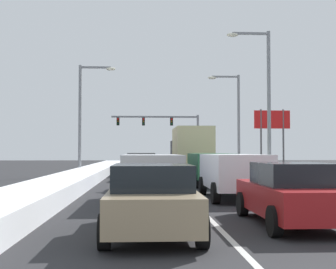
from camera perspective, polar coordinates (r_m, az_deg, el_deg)
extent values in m
plane|color=#28282B|center=(24.66, 0.99, -6.26)|extent=(133.15, 133.15, 0.00)
cube|color=silver|center=(29.76, 0.27, -5.54)|extent=(0.14, 56.33, 0.01)
cube|color=white|center=(30.52, 10.29, -4.82)|extent=(1.65, 56.33, 0.64)
cube|color=white|center=(29.90, -9.96, -4.89)|extent=(2.12, 56.33, 0.63)
cube|color=maroon|center=(11.68, 15.18, -7.73)|extent=(1.82, 4.50, 0.70)
cube|color=black|center=(11.49, 15.39, -4.79)|extent=(1.64, 2.20, 0.55)
cube|color=red|center=(9.37, 15.39, -8.40)|extent=(0.24, 0.08, 0.14)
cylinder|color=black|center=(12.96, 9.23, -8.54)|extent=(0.22, 0.66, 0.66)
cylinder|color=black|center=(13.45, 16.73, -8.24)|extent=(0.22, 0.66, 0.66)
cylinder|color=black|center=(9.98, 13.11, -10.45)|extent=(0.22, 0.66, 0.66)
cube|color=silver|center=(17.51, 8.14, -4.51)|extent=(1.95, 4.90, 1.25)
cube|color=black|center=(15.15, 9.93, -3.84)|extent=(1.56, 0.06, 0.55)
cube|color=red|center=(15.02, 7.02, -5.31)|extent=(0.20, 0.08, 0.28)
cube|color=red|center=(15.37, 12.77, -5.20)|extent=(0.20, 0.08, 0.28)
cylinder|color=black|center=(19.07, 4.32, -6.36)|extent=(0.25, 0.74, 0.74)
cylinder|color=black|center=(19.41, 9.95, -6.26)|extent=(0.25, 0.74, 0.74)
cylinder|color=black|center=(15.72, 5.94, -7.27)|extent=(0.25, 0.74, 0.74)
cylinder|color=black|center=(16.13, 12.71, -7.10)|extent=(0.25, 0.74, 0.74)
cube|color=#1E5633|center=(24.11, 5.33, -3.86)|extent=(1.95, 4.90, 1.25)
cube|color=black|center=(21.72, 6.26, -3.32)|extent=(1.56, 0.06, 0.55)
cube|color=red|center=(21.63, 4.22, -4.33)|extent=(0.20, 0.08, 0.28)
cube|color=red|center=(21.88, 8.28, -4.29)|extent=(0.20, 0.08, 0.28)
cylinder|color=black|center=(25.70, 2.66, -5.26)|extent=(0.25, 0.74, 0.74)
cylinder|color=black|center=(25.97, 6.87, -5.22)|extent=(0.25, 0.74, 0.74)
cylinder|color=black|center=(22.33, 3.54, -5.74)|extent=(0.25, 0.74, 0.74)
cylinder|color=black|center=(22.63, 8.37, -5.67)|extent=(0.25, 0.74, 0.74)
cube|color=black|center=(34.11, 2.38, -2.48)|extent=(2.35, 2.20, 2.00)
cube|color=#D1C18C|center=(30.53, 3.03, -1.59)|extent=(2.35, 5.00, 2.60)
cylinder|color=black|center=(34.35, 0.46, -4.31)|extent=(0.28, 0.92, 0.92)
cylinder|color=black|center=(34.56, 4.19, -4.29)|extent=(0.28, 0.92, 0.92)
cylinder|color=black|center=(28.96, 1.13, -4.73)|extent=(0.28, 0.92, 0.92)
cylinder|color=black|center=(29.22, 5.55, -4.69)|extent=(0.28, 0.92, 0.92)
cube|color=maroon|center=(38.94, 2.31, -3.80)|extent=(1.82, 4.50, 0.70)
cube|color=black|center=(38.77, 2.33, -2.91)|extent=(1.64, 2.20, 0.55)
cube|color=red|center=(36.68, 1.56, -3.72)|extent=(0.24, 0.08, 0.14)
cube|color=red|center=(36.82, 3.71, -3.71)|extent=(0.24, 0.08, 0.14)
cylinder|color=black|center=(40.42, 0.85, -4.16)|extent=(0.22, 0.66, 0.66)
cylinder|color=black|center=(40.58, 3.36, -4.15)|extent=(0.22, 0.66, 0.66)
cylinder|color=black|center=(37.33, 1.18, -4.34)|extent=(0.22, 0.66, 0.66)
cylinder|color=black|center=(37.50, 3.90, -4.32)|extent=(0.22, 0.66, 0.66)
cube|color=#937F60|center=(10.02, -2.01, -8.74)|extent=(1.82, 4.50, 0.70)
cube|color=black|center=(9.82, -1.99, -5.34)|extent=(1.64, 2.20, 0.55)
cube|color=red|center=(7.83, -6.82, -9.71)|extent=(0.24, 0.08, 0.14)
cube|color=red|center=(7.87, 3.43, -9.69)|extent=(0.24, 0.08, 0.14)
cylinder|color=black|center=(11.61, -6.62, -9.31)|extent=(0.22, 0.66, 0.66)
cylinder|color=black|center=(11.64, 2.27, -9.30)|extent=(0.22, 0.66, 0.66)
cylinder|color=black|center=(8.55, -7.91, -11.91)|extent=(0.22, 0.66, 0.66)
cylinder|color=black|center=(8.59, 4.27, -11.87)|extent=(0.22, 0.66, 0.66)
cube|color=#B7BABF|center=(16.06, -2.06, -4.75)|extent=(1.95, 4.90, 1.25)
cube|color=black|center=(13.64, -1.86, -4.07)|extent=(1.56, 0.06, 0.55)
cube|color=red|center=(13.68, -5.15, -5.63)|extent=(0.20, 0.08, 0.28)
cube|color=red|center=(13.71, 1.41, -5.63)|extent=(0.20, 0.08, 0.28)
cylinder|color=black|center=(17.81, -5.26, -6.66)|extent=(0.25, 0.74, 0.74)
cylinder|color=black|center=(17.84, 0.92, -6.66)|extent=(0.25, 0.74, 0.74)
cylinder|color=black|center=(14.43, -5.76, -7.74)|extent=(0.25, 0.74, 0.74)
cylinder|color=black|center=(14.47, 1.89, -7.73)|extent=(0.25, 0.74, 0.74)
cube|color=navy|center=(21.85, -2.39, -5.14)|extent=(1.82, 4.50, 0.70)
cube|color=black|center=(21.67, -2.38, -3.56)|extent=(1.64, 2.20, 0.55)
cube|color=red|center=(19.65, -4.33, -5.12)|extent=(0.24, 0.08, 0.14)
cube|color=red|center=(19.67, -0.28, -5.13)|extent=(0.24, 0.08, 0.14)
cylinder|color=black|center=(23.42, -4.63, -5.66)|extent=(0.22, 0.66, 0.66)
cylinder|color=black|center=(23.44, -0.26, -5.67)|extent=(0.22, 0.66, 0.66)
cylinder|color=black|center=(20.33, -4.86, -6.21)|extent=(0.22, 0.66, 0.66)
cylinder|color=black|center=(20.35, 0.19, -6.21)|extent=(0.22, 0.66, 0.66)
cube|color=#38383D|center=(28.41, -3.18, -4.43)|extent=(1.82, 4.50, 0.70)
cube|color=black|center=(28.25, -3.18, -3.22)|extent=(1.64, 2.20, 0.55)
cube|color=red|center=(26.22, -4.70, -4.36)|extent=(0.24, 0.08, 0.14)
cube|color=red|center=(26.22, -1.67, -4.37)|extent=(0.24, 0.08, 0.14)
cylinder|color=black|center=(29.99, -4.89, -4.88)|extent=(0.22, 0.66, 0.66)
cylinder|color=black|center=(29.99, -1.48, -4.88)|extent=(0.22, 0.66, 0.66)
cylinder|color=black|center=(26.89, -5.09, -5.20)|extent=(0.22, 0.66, 0.66)
cylinder|color=black|center=(26.89, -1.28, -5.21)|extent=(0.22, 0.66, 0.66)
cube|color=slate|center=(34.30, -3.34, -3.34)|extent=(1.95, 4.90, 1.25)
cube|color=black|center=(31.89, -3.36, -2.94)|extent=(1.56, 0.06, 0.55)
cube|color=red|center=(31.92, -4.76, -3.61)|extent=(0.20, 0.08, 0.28)
cube|color=red|center=(31.91, -1.95, -3.61)|extent=(0.20, 0.08, 0.28)
cylinder|color=black|center=(36.04, -4.86, -4.35)|extent=(0.25, 0.74, 0.74)
cylinder|color=black|center=(36.03, -1.81, -4.35)|extent=(0.25, 0.74, 0.74)
cylinder|color=black|center=(32.64, -5.04, -4.58)|extent=(0.25, 0.74, 0.74)
cylinder|color=black|center=(32.63, -1.67, -4.59)|extent=(0.25, 0.74, 0.74)
cylinder|color=slate|center=(55.67, 3.73, -0.74)|extent=(0.28, 0.28, 6.20)
cube|color=slate|center=(55.43, -1.65, 2.21)|extent=(10.46, 0.20, 0.20)
cube|color=black|center=(55.48, 0.45, 1.61)|extent=(0.34, 0.34, 0.95)
sphere|color=red|center=(55.31, 0.46, 1.92)|extent=(0.22, 0.22, 0.22)
sphere|color=#593F0C|center=(55.29, 0.46, 1.62)|extent=(0.22, 0.22, 0.22)
sphere|color=#0C3819|center=(55.28, 0.46, 1.33)|extent=(0.22, 0.22, 0.22)
cube|color=black|center=(55.37, -3.07, 1.62)|extent=(0.34, 0.34, 0.95)
sphere|color=red|center=(55.20, -3.07, 1.93)|extent=(0.22, 0.22, 0.22)
sphere|color=#593F0C|center=(55.18, -3.07, 1.63)|extent=(0.22, 0.22, 0.22)
sphere|color=#0C3819|center=(55.17, -3.07, 1.34)|extent=(0.22, 0.22, 0.22)
cube|color=black|center=(55.45, -6.23, 1.62)|extent=(0.34, 0.34, 0.95)
sphere|color=red|center=(55.28, -6.24, 1.93)|extent=(0.22, 0.22, 0.22)
sphere|color=#593F0C|center=(55.27, -6.24, 1.64)|extent=(0.22, 0.22, 0.22)
sphere|color=#0C3819|center=(55.25, -6.25, 1.34)|extent=(0.22, 0.22, 0.22)
cylinder|color=gray|center=(28.26, 12.45, 3.51)|extent=(0.22, 0.22, 9.05)
cube|color=gray|center=(28.75, 10.21, 12.26)|extent=(2.20, 0.14, 0.14)
ellipsoid|color=#EAE5C6|center=(28.49, 8.01, 12.17)|extent=(0.70, 0.36, 0.24)
cylinder|color=gray|center=(38.23, 8.79, 1.32)|extent=(0.22, 0.22, 8.10)
cube|color=gray|center=(38.44, 7.14, 7.14)|extent=(2.20, 0.14, 0.14)
ellipsoid|color=#EAE5C6|center=(38.25, 5.50, 7.03)|extent=(0.70, 0.36, 0.24)
cylinder|color=gray|center=(33.70, -10.90, 1.73)|extent=(0.22, 0.22, 8.03)
cube|color=gray|center=(34.05, -9.00, 8.24)|extent=(2.20, 0.14, 0.14)
ellipsoid|color=#EAE5C6|center=(33.94, -7.13, 8.09)|extent=(0.70, 0.36, 0.24)
cylinder|color=#59595B|center=(41.23, 11.50, -0.72)|extent=(0.16, 0.16, 5.50)
cylinder|color=#59595B|center=(41.78, 14.15, -0.71)|extent=(0.16, 0.16, 5.50)
cube|color=red|center=(41.58, 12.81, 1.83)|extent=(3.20, 0.12, 1.60)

